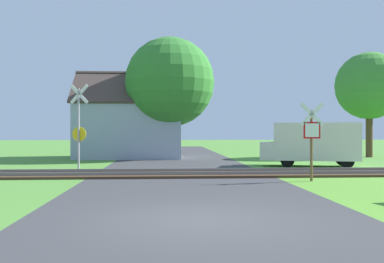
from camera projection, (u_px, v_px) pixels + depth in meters
name	position (u px, v px, depth m)	size (l,w,h in m)	color
ground_plane	(198.00, 220.00, 8.68)	(160.00, 160.00, 0.00)	#4C8433
road_asphalt	(192.00, 204.00, 10.68)	(7.32, 80.00, 0.01)	#38383A
rail_track	(181.00, 174.00, 17.54)	(60.00, 2.60, 0.22)	#422D1E
stop_sign_near	(312.00, 135.00, 15.44)	(0.88, 0.17, 2.86)	brown
crossing_sign_far	(79.00, 125.00, 18.84)	(0.86, 0.25, 3.89)	#9E9EA5
house	(130.00, 128.00, 29.35)	(7.25, 5.44, 5.93)	#99A3B7
tree_center	(170.00, 82.00, 28.17)	(5.90, 5.90, 8.00)	#513823
tree_far	(369.00, 86.00, 29.83)	(4.68, 4.68, 7.33)	#513823
mail_truck	(312.00, 142.00, 21.98)	(5.21, 3.06, 2.24)	silver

